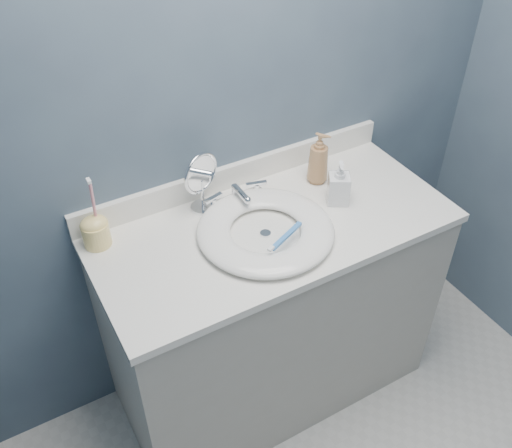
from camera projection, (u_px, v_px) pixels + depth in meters
back_wall at (233, 104)px, 1.88m from camera, size 2.20×0.02×2.40m
vanity_cabinet at (271, 315)px, 2.20m from camera, size 1.20×0.55×0.85m
countertop at (274, 228)px, 1.91m from camera, size 1.22×0.57×0.03m
backsplash at (236, 174)px, 2.05m from camera, size 1.22×0.02×0.09m
basin at (266, 230)px, 1.85m from camera, size 0.45×0.45×0.04m
drain at (265, 234)px, 1.86m from camera, size 0.04×0.04×0.01m
faucet at (237, 196)px, 1.98m from camera, size 0.25×0.13×0.07m
makeup_mirror at (201, 180)px, 1.90m from camera, size 0.14×0.09×0.22m
soap_bottle_amber at (318, 158)px, 2.04m from camera, size 0.11×0.11×0.20m
soap_bottle_clear at (339, 183)px, 1.95m from camera, size 0.10×0.10×0.16m
toothbrush_holder at (95, 230)px, 1.79m from camera, size 0.09×0.09×0.25m
toothbrush_lying at (285, 237)px, 1.79m from camera, size 0.16×0.08×0.02m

